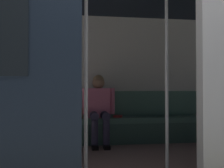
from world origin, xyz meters
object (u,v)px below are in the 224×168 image
(grab_pole_door, at_px, (86,69))
(grab_pole_far, at_px, (167,71))
(handbag, at_px, (75,113))
(train_car, at_px, (111,39))
(book, at_px, (118,116))
(bench_seat, at_px, (106,124))
(person_seated, at_px, (99,105))

(grab_pole_door, relative_size, grab_pole_far, 1.00)
(handbag, xyz_separation_m, grab_pole_far, (-0.96, 1.83, 0.59))
(train_car, xyz_separation_m, grab_pole_door, (0.37, 0.79, -0.46))
(handbag, bearing_deg, grab_pole_far, 117.59)
(handbag, distance_m, grab_pole_far, 2.15)
(book, relative_size, grab_pole_door, 0.10)
(bench_seat, relative_size, grab_pole_door, 1.52)
(train_car, distance_m, book, 1.65)
(bench_seat, bearing_deg, handbag, -5.06)
(train_car, bearing_deg, grab_pole_far, 126.65)
(train_car, relative_size, person_seated, 5.48)
(handbag, height_order, grab_pole_door, grab_pole_door)
(train_car, xyz_separation_m, book, (-0.28, -1.17, -1.12))
(book, xyz_separation_m, grab_pole_door, (0.65, 1.97, 0.66))
(bench_seat, bearing_deg, book, -163.94)
(person_seated, relative_size, handbag, 4.49)
(train_car, xyz_separation_m, bench_seat, (-0.07, -1.11, -1.24))
(train_car, height_order, handbag, train_car)
(person_seated, bearing_deg, grab_pole_door, 80.55)
(bench_seat, relative_size, handbag, 12.99)
(train_car, height_order, book, train_car)
(bench_seat, relative_size, person_seated, 2.89)
(train_car, relative_size, grab_pole_far, 2.87)
(handbag, bearing_deg, person_seated, 165.92)
(bench_seat, bearing_deg, train_car, 86.59)
(train_car, bearing_deg, grab_pole_door, 65.08)
(grab_pole_door, bearing_deg, train_car, -114.92)
(bench_seat, xyz_separation_m, grab_pole_door, (0.43, 1.90, 0.78))
(person_seated, relative_size, book, 5.30)
(bench_seat, relative_size, grab_pole_far, 1.52)
(train_car, distance_m, grab_pole_far, 0.96)
(grab_pole_door, height_order, grab_pole_far, same)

